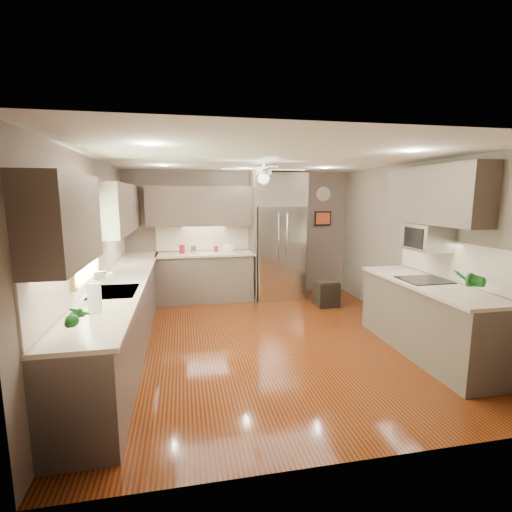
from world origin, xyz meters
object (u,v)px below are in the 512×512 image
object	(u,v)px
canister_a	(182,249)
refrigerator	(278,238)
bowl	(229,251)
stool	(327,293)
paper_towel	(94,298)
canister_d	(216,249)
microwave	(427,237)
potted_plant_right	(468,279)
soap_bottle	(110,275)
potted_plant_left	(76,317)
canister_b	(193,250)

from	to	relation	value
canister_a	refrigerator	xyz separation A→B (m)	(1.86, -0.06, 0.17)
bowl	refrigerator	world-z (taller)	refrigerator
stool	paper_towel	xyz separation A→B (m)	(-3.40, -2.69, 0.84)
canister_a	paper_towel	world-z (taller)	paper_towel
canister_d	microwave	size ratio (longest dim) A/B	0.21
microwave	paper_towel	size ratio (longest dim) A/B	1.76
potted_plant_right	canister_d	bearing A→B (deg)	123.65
soap_bottle	microwave	world-z (taller)	microwave
stool	paper_towel	distance (m)	4.42
potted_plant_left	stool	xyz separation A→B (m)	(3.40, 3.31, -0.86)
potted_plant_left	refrigerator	distance (m)	4.86
canister_d	stool	distance (m)	2.26
potted_plant_left	microwave	xyz separation A→B (m)	(3.99, 1.36, 0.38)
canister_a	refrigerator	size ratio (longest dim) A/B	0.07
canister_b	potted_plant_right	size ratio (longest dim) A/B	0.44
bowl	refrigerator	bearing A→B (deg)	-0.36
soap_bottle	potted_plant_right	size ratio (longest dim) A/B	0.49
microwave	stool	size ratio (longest dim) A/B	1.17
paper_towel	soap_bottle	bearing A→B (deg)	94.22
canister_a	microwave	world-z (taller)	microwave
canister_d	refrigerator	distance (m)	1.23
potted_plant_left	bowl	xyz separation A→B (m)	(1.68, 4.08, -0.13)
canister_a	soap_bottle	xyz separation A→B (m)	(-0.90, -2.23, 0.01)
potted_plant_left	refrigerator	xyz separation A→B (m)	(2.66, 4.07, 0.09)
soap_bottle	refrigerator	xyz separation A→B (m)	(2.76, 2.18, 0.16)
potted_plant_right	refrigerator	distance (m)	3.79
refrigerator	stool	world-z (taller)	refrigerator
canister_a	canister_d	size ratio (longest dim) A/B	1.39
microwave	stool	xyz separation A→B (m)	(-0.58, 1.95, -1.24)
canister_b	potted_plant_right	bearing A→B (deg)	-51.54
soap_bottle	refrigerator	bearing A→B (deg)	38.33
refrigerator	paper_towel	bearing A→B (deg)	-127.66
canister_b	potted_plant_left	bearing A→B (deg)	-103.95
refrigerator	canister_a	bearing A→B (deg)	178.25
soap_bottle	canister_d	bearing A→B (deg)	55.69
potted_plant_right	potted_plant_left	bearing A→B (deg)	-172.89
soap_bottle	stool	size ratio (longest dim) A/B	0.38
potted_plant_left	bowl	size ratio (longest dim) A/B	1.35
soap_bottle	potted_plant_left	distance (m)	1.89
potted_plant_right	refrigerator	world-z (taller)	refrigerator
canister_d	bowl	world-z (taller)	canister_d
canister_a	potted_plant_left	size ratio (longest dim) A/B	0.50
canister_d	refrigerator	bearing A→B (deg)	-3.78
potted_plant_left	microwave	world-z (taller)	microwave
canister_a	bowl	bearing A→B (deg)	-3.28
stool	canister_d	bearing A→B (deg)	156.80
microwave	bowl	bearing A→B (deg)	130.33
potted_plant_left	canister_b	bearing A→B (deg)	76.05
paper_towel	canister_a	bearing A→B (deg)	77.09
soap_bottle	microwave	distance (m)	4.14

